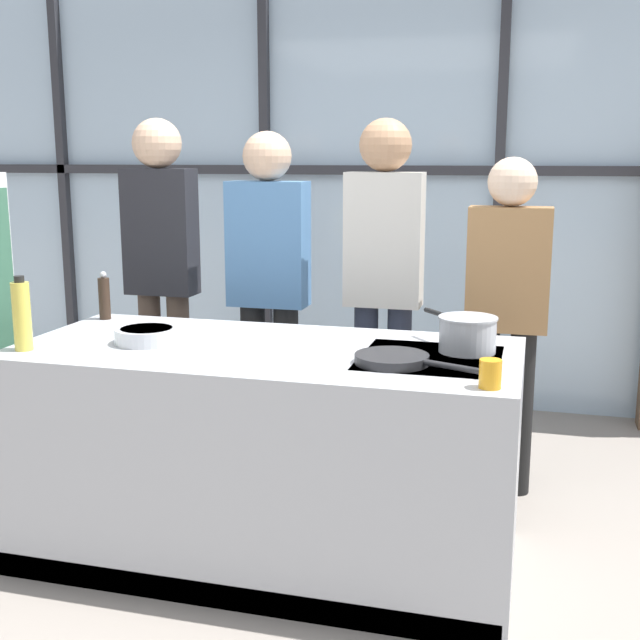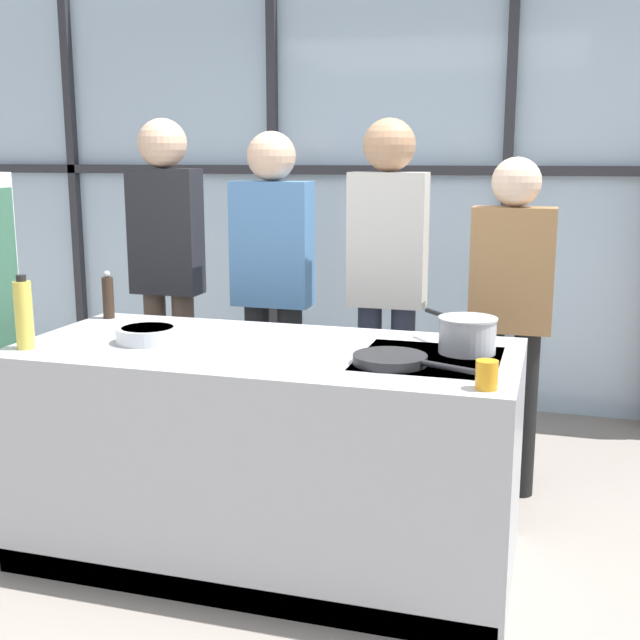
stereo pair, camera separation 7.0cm
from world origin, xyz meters
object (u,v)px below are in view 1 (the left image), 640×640
white_plate (176,331)px  mixing_bowl (147,335)px  spectator_center_left (269,278)px  frying_pan (394,359)px  spectator_center_right (384,271)px  spectator_far_right (507,304)px  pepper_grinder (104,297)px  juice_glass_near (490,374)px  oil_bottle (22,315)px  spectator_far_left (162,261)px  saucepan (467,333)px

white_plate → mixing_bowl: mixing_bowl is taller
spectator_center_left → frying_pan: size_ratio=3.72×
spectator_center_right → spectator_far_right: size_ratio=1.11×
pepper_grinder → juice_glass_near: pepper_grinder is taller
juice_glass_near → oil_bottle: bearing=178.1°
spectator_far_left → saucepan: bearing=154.7°
white_plate → pepper_grinder: (-0.44, 0.18, 0.10)m
saucepan → mixing_bowl: size_ratio=1.39×
pepper_grinder → juice_glass_near: size_ratio=2.34×
spectator_far_left → pepper_grinder: 0.59m
mixing_bowl → juice_glass_near: juice_glass_near is taller
frying_pan → white_plate: 1.04m
oil_bottle → juice_glass_near: (1.78, -0.06, -0.09)m
mixing_bowl → oil_bottle: (-0.40, -0.24, 0.10)m
spectator_center_right → juice_glass_near: 1.41m
spectator_far_left → juice_glass_near: 2.20m
oil_bottle → pepper_grinder: bearing=90.9°
spectator_center_left → spectator_center_right: spectator_center_right is taller
white_plate → oil_bottle: bearing=-133.5°
white_plate → pepper_grinder: pepper_grinder is taller
spectator_far_right → spectator_far_left: bearing=-0.0°
spectator_center_right → white_plate: 1.09m
pepper_grinder → frying_pan: bearing=-17.8°
spectator_far_left → oil_bottle: size_ratio=6.23×
white_plate → spectator_far_left: bearing=119.6°
saucepan → juice_glass_near: (0.12, -0.48, -0.03)m
oil_bottle → pepper_grinder: (-0.01, 0.63, -0.04)m
spectator_far_right → mixing_bowl: bearing=35.2°
saucepan → pepper_grinder: pepper_grinder is taller
spectator_center_left → mixing_bowl: size_ratio=6.85×
white_plate → juice_glass_near: juice_glass_near is taller
spectator_center_left → pepper_grinder: bearing=43.8°
saucepan → mixing_bowl: (-1.26, -0.19, -0.04)m
pepper_grinder → juice_glass_near: bearing=-21.0°
spectator_far_right → pepper_grinder: bearing=17.9°
frying_pan → pepper_grinder: (-1.44, 0.46, 0.08)m
mixing_bowl → pepper_grinder: pepper_grinder is taller
spectator_far_right → mixing_bowl: (-1.38, -0.97, -0.02)m
spectator_far_right → saucepan: (-0.12, -0.79, 0.02)m
spectator_far_right → white_plate: 1.55m
oil_bottle → white_plate: bearing=46.5°
pepper_grinder → spectator_center_right: bearing=25.8°
saucepan → juice_glass_near: saucepan is taller
spectator_far_left → frying_pan: size_ratio=3.87×
spectator_center_right → mixing_bowl: (-0.79, -0.97, -0.15)m
saucepan → spectator_center_right: bearing=121.2°
juice_glass_near → mixing_bowl: bearing=167.9°
frying_pan → saucepan: saucepan is taller
frying_pan → white_plate: bearing=164.0°
mixing_bowl → pepper_grinder: bearing=136.5°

